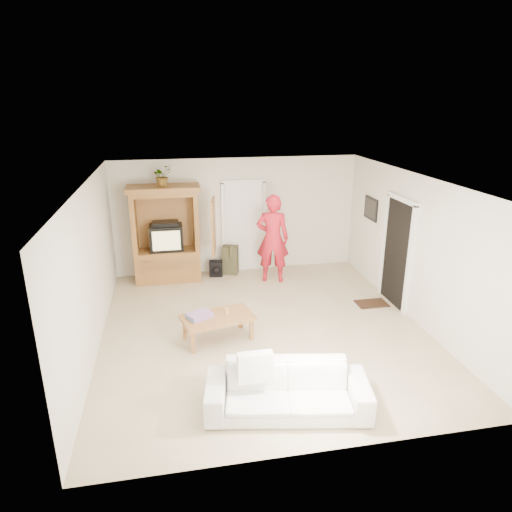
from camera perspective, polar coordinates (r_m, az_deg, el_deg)
The scene contains 19 objects.
floor at distance 8.10m, azimuth 0.93°, elevation -9.09°, with size 6.00×6.00×0.00m, color tan.
ceiling at distance 7.24m, azimuth 1.04°, elevation 9.36°, with size 6.00×6.00×0.00m, color white.
wall_back at distance 10.40m, azimuth -2.40°, elevation 5.06°, with size 5.50×5.50×0.00m, color silver.
wall_front at distance 4.94m, azimuth 8.25°, elevation -11.90°, with size 5.50×5.50×0.00m, color silver.
wall_left at distance 7.53m, azimuth -19.96°, elevation -1.68°, with size 6.00×6.00×0.00m, color silver.
wall_right at distance 8.54m, azimuth 19.36°, elevation 0.80°, with size 6.00×6.00×0.00m, color silver.
armoire at distance 10.07m, azimuth -10.99°, elevation 1.94°, with size 1.82×1.14×2.10m.
door_back at distance 10.46m, azimuth -1.54°, elevation 3.57°, with size 0.85×0.05×2.04m, color white.
doorway_right at distance 9.11m, azimuth 17.20°, elevation 0.29°, with size 0.05×0.90×2.04m, color black.
framed_picture at distance 10.07m, azimuth 14.17°, elevation 5.78°, with size 0.03×0.60×0.48m, color black.
doormat at distance 9.29m, azimuth 14.26°, elevation -5.77°, with size 0.60×0.40×0.02m, color #382316.
plant at distance 9.73m, azimuth -11.65°, elevation 9.81°, with size 0.39×0.34×0.43m, color #4C7238.
man at distance 9.82m, azimuth 2.09°, elevation 2.19°, with size 0.71×0.46×1.93m, color red.
sofa at distance 6.08m, azimuth 3.94°, elevation -16.37°, with size 2.08×0.81×0.61m, color silver.
coffee_table at distance 7.63m, azimuth -4.81°, elevation -7.85°, with size 1.27×0.88×0.43m.
towel at distance 7.57m, azimuth -7.07°, elevation -7.37°, with size 0.38×0.28×0.08m, color #D7476E.
candle at distance 7.64m, azimuth -3.69°, elevation -6.88°, with size 0.08×0.08×0.10m, color tan.
backpack_black at distance 10.33m, azimuth -5.04°, elevation -1.62°, with size 0.29×0.17×0.36m, color black, non-canonical shape.
backpack_olive at distance 10.44m, azimuth -3.24°, elevation -0.47°, with size 0.35×0.26×0.66m, color #47442B, non-canonical shape.
Camera 1 is at (-1.47, -6.98, 3.83)m, focal length 32.00 mm.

